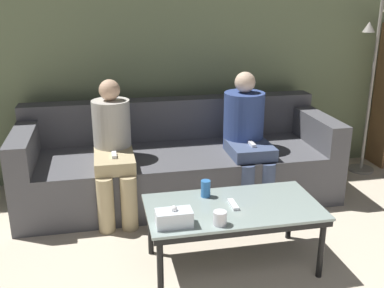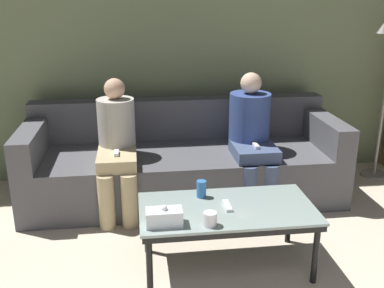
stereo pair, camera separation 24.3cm
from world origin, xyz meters
name	(u,v)px [view 1 (the left image)]	position (x,y,z in m)	size (l,w,h in m)	color
wall_back	(167,45)	(0.00, 4.10, 1.30)	(12.00, 0.06, 2.60)	#707F5B
couch	(178,163)	(0.00, 3.53, 0.30)	(2.77, 0.98, 0.83)	#515156
coffee_table	(233,212)	(0.16, 2.33, 0.40)	(1.15, 0.60, 0.45)	#8C9E99
cup_near_left	(206,189)	(0.01, 2.51, 0.51)	(0.07, 0.07, 0.12)	#3372BF
cup_near_right	(220,218)	(0.01, 2.10, 0.49)	(0.08, 0.08, 0.09)	silver
tissue_box	(174,218)	(-0.27, 2.15, 0.50)	(0.22, 0.12, 0.13)	silver
game_remote	(233,204)	(0.16, 2.33, 0.46)	(0.04, 0.15, 0.02)	white
standing_lamp	(375,70)	(2.01, 3.72, 1.06)	(0.31, 0.26, 1.73)	gray
seated_person_left_end	(113,145)	(-0.58, 3.30, 0.60)	(0.31, 0.68, 1.11)	tan
seated_person_mid_left	(247,133)	(0.58, 3.34, 0.62)	(0.36, 0.65, 1.14)	#47567A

